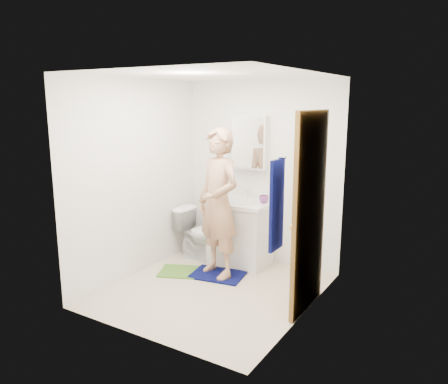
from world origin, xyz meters
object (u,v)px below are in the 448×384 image
Objects in this scene: soap_dispenser at (223,192)px; toothbrush_cup at (264,199)px; vanity_cabinet at (241,234)px; medicine_cabinet at (250,142)px; towel at (277,205)px; toilet at (201,234)px; man at (218,203)px.

soap_dispenser reaches higher than toothbrush_cup.
medicine_cabinet reaches higher than vanity_cabinet.
towel reaches higher than vanity_cabinet.
toilet is at bearing 142.01° from towel.
towel is 6.51× the size of toothbrush_cup.
vanity_cabinet reaches higher than toilet.
soap_dispenser is (0.31, 0.08, 0.60)m from toilet.
towel is 0.44× the size of man.
towel is 3.86× the size of soap_dispenser.
medicine_cabinet is 0.74m from soap_dispenser.
toilet is 5.69× the size of toothbrush_cup.
medicine_cabinet reaches higher than toothbrush_cup.
soap_dispenser is at bearing -168.30° from toothbrush_cup.
medicine_cabinet is 5.70× the size of toothbrush_cup.
vanity_cabinet is at bearing 11.68° from soap_dispenser.
soap_dispenser is 1.68× the size of toothbrush_cup.
man is (-0.02, -0.76, -0.67)m from medicine_cabinet.
medicine_cabinet reaches higher than man.
toilet is 1.04m from toothbrush_cup.
man reaches higher than soap_dispenser.
vanity_cabinet is 1.14× the size of toilet.
toothbrush_cup is at bearing 11.70° from soap_dispenser.
towel is (1.18, -1.71, -0.35)m from medicine_cabinet.
medicine_cabinet reaches higher than towel.
man is at bearing -64.53° from soap_dispenser.
toothbrush_cup is (0.86, 0.19, 0.55)m from toilet.
towel is at bearing -60.37° from toothbrush_cup.
toothbrush_cup is (0.30, 0.06, 0.50)m from vanity_cabinet.
toilet is at bearing 163.94° from man.
towel is 2.04m from soap_dispenser.
man is (-1.20, 0.95, -0.32)m from towel.
vanity_cabinet is at bearing -90.00° from medicine_cabinet.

